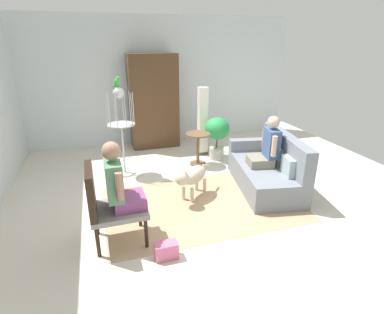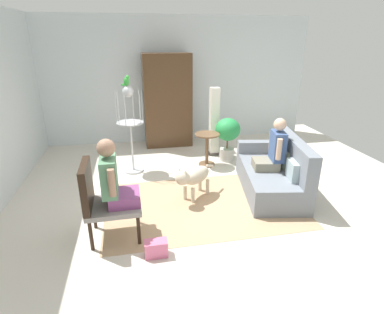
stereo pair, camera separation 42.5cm
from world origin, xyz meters
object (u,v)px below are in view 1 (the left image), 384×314
at_px(armoire_cabinet, 153,101).
at_px(handbag, 166,251).
at_px(person_on_armchair, 119,183).
at_px(column_lamp, 203,122).
at_px(couch, 268,169).
at_px(round_end_table, 198,145).
at_px(armchair, 105,202).
at_px(dog, 192,176).
at_px(parrot, 117,82).
at_px(potted_plant, 217,133).
at_px(bird_cage_stand, 121,125).
at_px(person_on_couch, 268,147).

distance_m(armoire_cabinet, handbag, 4.11).
bearing_deg(person_on_armchair, column_lamp, 53.44).
distance_m(couch, round_end_table, 1.49).
distance_m(armchair, column_lamp, 3.33).
relative_size(dog, parrot, 4.07).
relative_size(potted_plant, column_lamp, 0.61).
xyz_separation_m(bird_cage_stand, potted_plant, (1.88, 0.20, -0.37)).
bearing_deg(person_on_armchair, bird_cage_stand, 83.77).
bearing_deg(potted_plant, column_lamp, 116.24).
relative_size(armchair, round_end_table, 1.56).
bearing_deg(person_on_armchair, dog, 34.48).
relative_size(person_on_couch, handbag, 3.13).
bearing_deg(round_end_table, handbag, -115.63).
bearing_deg(person_on_couch, column_lamp, 104.54).
height_order(bird_cage_stand, handbag, bird_cage_stand).
xyz_separation_m(bird_cage_stand, parrot, (-0.01, 0.00, 0.73)).
bearing_deg(couch, potted_plant, 103.75).
bearing_deg(couch, parrot, 151.31).
xyz_separation_m(person_on_armchair, parrot, (0.21, 2.02, 0.88)).
distance_m(armchair, handbag, 0.90).
xyz_separation_m(column_lamp, armoire_cabinet, (-0.86, 0.88, 0.32)).
bearing_deg(parrot, person_on_armchair, -95.93).
height_order(dog, handbag, dog).
relative_size(person_on_couch, bird_cage_stand, 0.52).
bearing_deg(person_on_couch, armchair, -163.26).
height_order(armchair, person_on_armchair, person_on_armchair).
xyz_separation_m(dog, potted_plant, (0.98, 1.45, 0.19)).
bearing_deg(potted_plant, dog, -124.17).
bearing_deg(person_on_armchair, parrot, 84.07).
bearing_deg(dog, person_on_couch, -0.05).
distance_m(parrot, column_lamp, 2.04).
bearing_deg(potted_plant, person_on_couch, -78.72).
bearing_deg(handbag, potted_plant, 58.22).
xyz_separation_m(armoire_cabinet, handbag, (-0.63, -3.95, -0.92)).
xyz_separation_m(couch, armchair, (-2.62, -0.79, 0.25)).
distance_m(couch, armoire_cabinet, 3.10).
distance_m(armchair, armoire_cabinet, 3.71).
distance_m(dog, armoire_cabinet, 2.78).
distance_m(dog, column_lamp, 2.01).
bearing_deg(column_lamp, person_on_couch, -75.46).
distance_m(round_end_table, handbag, 2.81).
bearing_deg(parrot, armchair, -100.66).
distance_m(parrot, armoire_cabinet, 1.80).
bearing_deg(bird_cage_stand, column_lamp, 18.62).
relative_size(dog, bird_cage_stand, 0.45).
relative_size(round_end_table, dog, 0.90).
bearing_deg(potted_plant, armoire_cabinet, 129.81).
distance_m(armchair, parrot, 2.33).
height_order(person_on_armchair, armoire_cabinet, armoire_cabinet).
height_order(person_on_couch, bird_cage_stand, bird_cage_stand).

